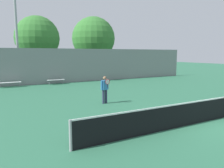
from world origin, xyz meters
TOP-DOWN VIEW (x-y plane):
  - ground_plane at (0.00, 0.00)m, footprint 100.00×100.00m
  - tennis_net at (0.00, 0.00)m, footprint 12.23×0.09m
  - tennis_player at (-2.29, 5.20)m, footprint 0.54×0.45m
  - bench_courtside_near at (-2.74, 14.67)m, footprint 1.61×0.40m
  - bench_courtside_far at (-6.80, 14.67)m, footprint 1.90×0.40m
  - light_pole_near_left at (-5.87, 15.84)m, footprint 0.90×0.60m
  - back_fence at (0.00, 15.39)m, footprint 27.17×0.06m
  - tree_green_tall at (4.42, 21.86)m, footprint 5.84×5.84m
  - tree_green_broad at (-3.42, 19.56)m, footprint 4.86×4.86m

SIDE VIEW (x-z plane):
  - ground_plane at x=0.00m, z-range 0.00..0.00m
  - bench_courtside_near at x=-2.74m, z-range 0.18..0.63m
  - bench_courtside_far at x=-6.80m, z-range 0.19..0.64m
  - tennis_net at x=0.00m, z-range 0.01..0.99m
  - tennis_player at x=-2.29m, z-range 0.10..1.71m
  - back_fence at x=0.00m, z-range 0.00..3.42m
  - tree_green_broad at x=-3.42m, z-range 1.09..8.16m
  - tree_green_tall at x=4.42m, z-range 1.02..8.93m
  - light_pole_near_left at x=-5.87m, z-range 1.02..10.36m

